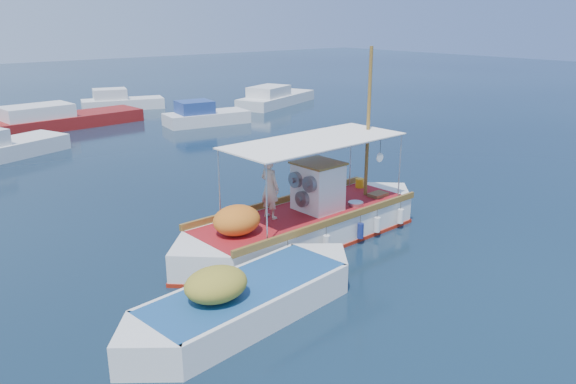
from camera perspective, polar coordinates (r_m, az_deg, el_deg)
ground at (r=18.83m, az=1.68°, el=-4.04°), size 160.00×160.00×0.00m
fishing_caique at (r=17.95m, az=1.69°, el=-3.26°), size 10.11×3.11×6.17m
dinghy at (r=13.66m, az=-4.43°, el=-11.18°), size 7.18×2.67×1.77m
bg_boat_n at (r=38.97m, az=-22.40°, el=6.72°), size 10.34×3.72×1.80m
bg_boat_ne at (r=37.80m, az=-8.50°, el=7.55°), size 5.72×2.96×1.80m
bg_boat_e at (r=45.74m, az=-1.32°, el=9.44°), size 8.66×5.53×1.80m
bg_boat_far_n at (r=45.45m, az=-16.66°, el=8.67°), size 6.34×3.64×1.80m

